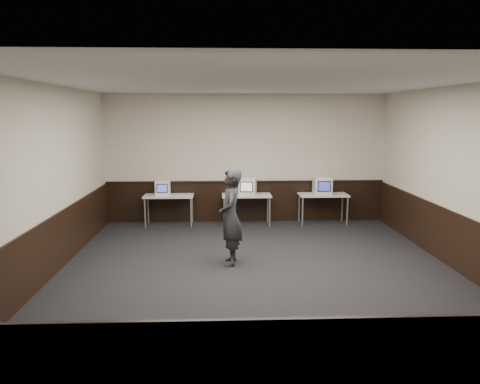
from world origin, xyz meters
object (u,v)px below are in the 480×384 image
at_px(desk_center, 247,197).
at_px(emac_right, 322,186).
at_px(desk_right, 323,197).
at_px(desk_left, 169,198).
at_px(emac_left, 163,188).
at_px(person, 231,217).
at_px(emac_center, 248,186).

height_order(desk_center, emac_right, emac_right).
height_order(desk_center, desk_right, same).
bearing_deg(desk_left, emac_left, 179.68).
distance_m(desk_left, emac_left, 0.28).
relative_size(desk_right, person, 0.69).
xyz_separation_m(emac_left, person, (1.58, -3.07, -0.05)).
distance_m(emac_left, person, 3.45).
xyz_separation_m(desk_left, emac_center, (1.92, -0.03, 0.28)).
xyz_separation_m(desk_left, desk_right, (3.80, 0.00, 0.00)).
distance_m(emac_left, emac_right, 3.90).
bearing_deg(desk_left, person, -64.80).
bearing_deg(desk_left, desk_center, 0.00).
bearing_deg(emac_center, emac_right, 9.32).
height_order(desk_center, person, person).
bearing_deg(person, desk_center, 174.33).
bearing_deg(emac_left, emac_right, -2.27).
bearing_deg(desk_left, desk_right, 0.00).
distance_m(emac_center, emac_right, 1.84).
bearing_deg(desk_right, desk_center, 180.00).
bearing_deg(desk_center, emac_right, -1.41).
xyz_separation_m(emac_center, emac_right, (1.84, -0.01, 0.00)).
relative_size(emac_left, emac_right, 0.85).
relative_size(desk_center, person, 0.69).
xyz_separation_m(desk_center, person, (-0.46, -3.07, 0.19)).
bearing_deg(emac_center, emac_left, -171.26).
height_order(emac_left, emac_center, emac_center).
xyz_separation_m(desk_right, emac_center, (-1.88, -0.03, 0.28)).
height_order(desk_right, emac_right, emac_right).
distance_m(desk_left, desk_center, 1.90).
relative_size(desk_left, desk_right, 1.00).
distance_m(desk_center, emac_right, 1.88).
bearing_deg(desk_right, emac_left, 179.99).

